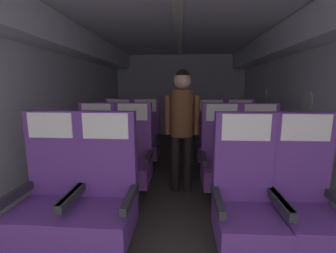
% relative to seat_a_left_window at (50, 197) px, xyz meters
% --- Properties ---
extents(ground, '(3.73, 6.67, 0.02)m').
position_rel_seat_a_left_window_xyz_m(ground, '(0.97, 1.53, -0.49)').
color(ground, '#3D3833').
extents(fuselage_shell, '(3.61, 6.32, 2.25)m').
position_rel_seat_a_left_window_xyz_m(fuselage_shell, '(0.97, 1.80, 1.15)').
color(fuselage_shell, silver).
rests_on(fuselage_shell, ground).
extents(seat_a_left_window, '(0.48, 0.50, 1.15)m').
position_rel_seat_a_left_window_xyz_m(seat_a_left_window, '(0.00, 0.00, 0.00)').
color(seat_a_left_window, '#38383D').
rests_on(seat_a_left_window, ground).
extents(seat_a_left_aisle, '(0.48, 0.50, 1.15)m').
position_rel_seat_a_left_window_xyz_m(seat_a_left_aisle, '(0.44, -0.01, 0.00)').
color(seat_a_left_aisle, '#38383D').
rests_on(seat_a_left_aisle, ground).
extents(seat_a_right_aisle, '(0.48, 0.50, 1.15)m').
position_rel_seat_a_left_window_xyz_m(seat_a_right_aisle, '(1.95, 0.01, 0.00)').
color(seat_a_right_aisle, '#38383D').
rests_on(seat_a_right_aisle, ground).
extents(seat_a_right_window, '(0.48, 0.50, 1.15)m').
position_rel_seat_a_left_window_xyz_m(seat_a_right_window, '(1.51, -0.00, 0.00)').
color(seat_a_right_window, '#38383D').
rests_on(seat_a_right_window, ground).
extents(seat_b_left_window, '(0.48, 0.50, 1.15)m').
position_rel_seat_a_left_window_xyz_m(seat_b_left_window, '(-0.00, 0.97, 0.00)').
color(seat_b_left_window, '#38383D').
rests_on(seat_b_left_window, ground).
extents(seat_b_left_aisle, '(0.48, 0.50, 1.15)m').
position_rel_seat_a_left_window_xyz_m(seat_b_left_aisle, '(0.44, 0.99, 0.00)').
color(seat_b_left_aisle, '#38383D').
rests_on(seat_b_left_aisle, ground).
extents(seat_b_right_aisle, '(0.48, 0.50, 1.15)m').
position_rel_seat_a_left_window_xyz_m(seat_b_right_aisle, '(1.94, 0.99, 0.00)').
color(seat_b_right_aisle, '#38383D').
rests_on(seat_b_right_aisle, ground).
extents(seat_b_right_window, '(0.48, 0.50, 1.15)m').
position_rel_seat_a_left_window_xyz_m(seat_b_right_window, '(1.50, 0.98, 0.00)').
color(seat_b_right_window, '#38383D').
rests_on(seat_b_right_window, ground).
extents(seat_c_left_window, '(0.48, 0.50, 1.15)m').
position_rel_seat_a_left_window_xyz_m(seat_c_left_window, '(-0.01, 1.95, 0.00)').
color(seat_c_left_window, '#38383D').
rests_on(seat_c_left_window, ground).
extents(seat_c_left_aisle, '(0.48, 0.50, 1.15)m').
position_rel_seat_a_left_window_xyz_m(seat_c_left_aisle, '(0.44, 1.97, 0.00)').
color(seat_c_left_aisle, '#38383D').
rests_on(seat_c_left_aisle, ground).
extents(seat_c_right_aisle, '(0.48, 0.50, 1.15)m').
position_rel_seat_a_left_window_xyz_m(seat_c_right_aisle, '(1.95, 1.96, 0.00)').
color(seat_c_right_aisle, '#38383D').
rests_on(seat_c_right_aisle, ground).
extents(seat_c_right_window, '(0.48, 0.50, 1.15)m').
position_rel_seat_a_left_window_xyz_m(seat_c_right_window, '(1.50, 1.95, 0.00)').
color(seat_c_right_window, '#38383D').
rests_on(seat_c_right_window, ground).
extents(flight_attendant, '(0.43, 0.28, 1.54)m').
position_rel_seat_a_left_window_xyz_m(flight_attendant, '(1.03, 1.19, 0.47)').
color(flight_attendant, black).
rests_on(flight_attendant, ground).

